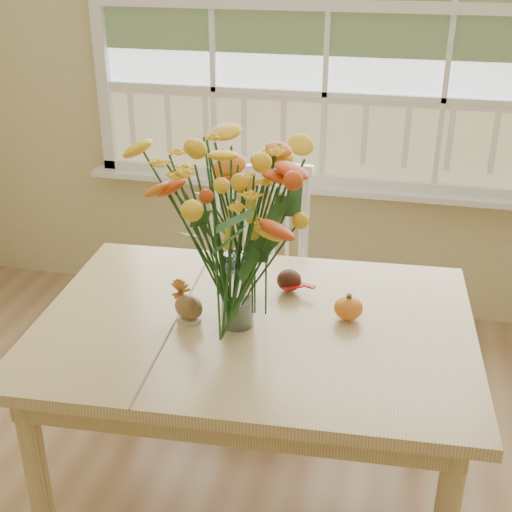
# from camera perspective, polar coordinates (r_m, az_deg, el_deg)

# --- Properties ---
(wall_back) EXTENTS (4.00, 0.02, 2.70)m
(wall_back) POSITION_cam_1_polar(r_m,az_deg,el_deg) (3.36, 5.99, 16.72)
(wall_back) COLOR #D4C088
(wall_back) RESTS_ON floor
(window) EXTENTS (2.42, 0.12, 1.74)m
(window) POSITION_cam_1_polar(r_m,az_deg,el_deg) (3.30, 6.05, 19.74)
(window) COLOR silver
(window) RESTS_ON wall_back
(dining_table) EXTENTS (1.43, 1.06, 0.74)m
(dining_table) POSITION_cam_1_polar(r_m,az_deg,el_deg) (2.23, -0.12, -7.46)
(dining_table) COLOR tan
(dining_table) RESTS_ON floor
(windsor_chair) EXTENTS (0.54, 0.53, 0.95)m
(windsor_chair) POSITION_cam_1_polar(r_m,az_deg,el_deg) (2.95, 0.41, -1.14)
(windsor_chair) COLOR white
(windsor_chair) RESTS_ON floor
(flower_vase) EXTENTS (0.49, 0.49, 0.58)m
(flower_vase) POSITION_cam_1_polar(r_m,az_deg,el_deg) (2.01, -1.66, 2.82)
(flower_vase) COLOR white
(flower_vase) RESTS_ON dining_table
(pumpkin) EXTENTS (0.09, 0.09, 0.07)m
(pumpkin) POSITION_cam_1_polar(r_m,az_deg,el_deg) (2.19, 7.70, -4.40)
(pumpkin) COLOR orange
(pumpkin) RESTS_ON dining_table
(turkey_figurine) EXTENTS (0.12, 0.10, 0.12)m
(turkey_figurine) POSITION_cam_1_polar(r_m,az_deg,el_deg) (2.17, -5.63, -4.26)
(turkey_figurine) COLOR #CCB78C
(turkey_figurine) RESTS_ON dining_table
(dark_gourd) EXTENTS (0.12, 0.08, 0.08)m
(dark_gourd) POSITION_cam_1_polar(r_m,az_deg,el_deg) (2.34, 2.78, -2.12)
(dark_gourd) COLOR #38160F
(dark_gourd) RESTS_ON dining_table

